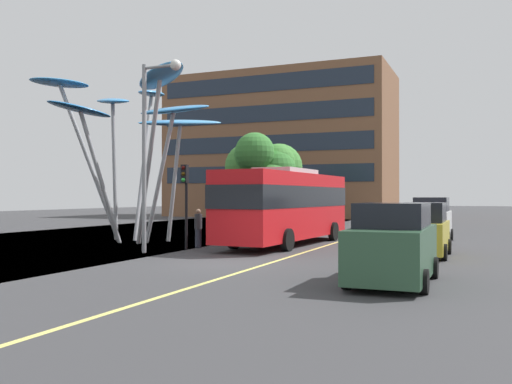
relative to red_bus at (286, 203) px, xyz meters
The scene contains 14 objects.
ground 8.00m from the red_bus, 92.24° to the right, with size 120.00×240.00×0.10m.
red_bus is the anchor object (origin of this frame).
leaf_sculpture 8.68m from the red_bus, 167.03° to the right, with size 10.15×9.71×8.57m.
traffic_light_kerb_near 5.12m from the red_bus, 130.36° to the right, with size 0.28×0.42×3.67m.
traffic_light_kerb_far 3.52m from the red_bus, behind, with size 0.28×0.42×3.65m.
traffic_light_island_mid 6.45m from the red_bus, 121.80° to the left, with size 0.28×0.42×3.53m.
car_parked_near 11.91m from the red_bus, 56.76° to the right, with size 2.05×4.43×2.13m.
car_parked_mid 7.17m from the red_bus, 22.95° to the right, with size 1.90×3.95×2.06m.
car_parked_far 7.72m from the red_bus, 35.86° to the left, with size 1.92×3.98×2.24m.
street_lamp 7.47m from the red_bus, 122.91° to the right, with size 1.79×0.44×7.76m.
tree_pavement_near 16.66m from the red_bus, 114.62° to the left, with size 5.85×5.76×6.46m.
tree_pavement_far 16.02m from the red_bus, 116.44° to the left, with size 4.84×4.62×7.05m.
pedestrian 4.43m from the red_bus, 137.96° to the right, with size 0.34×0.34×1.73m.
backdrop_building 37.66m from the red_bus, 110.40° to the left, with size 24.85×11.48×15.96m.
Camera 1 is at (8.38, -17.09, 2.31)m, focal length 38.86 mm.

